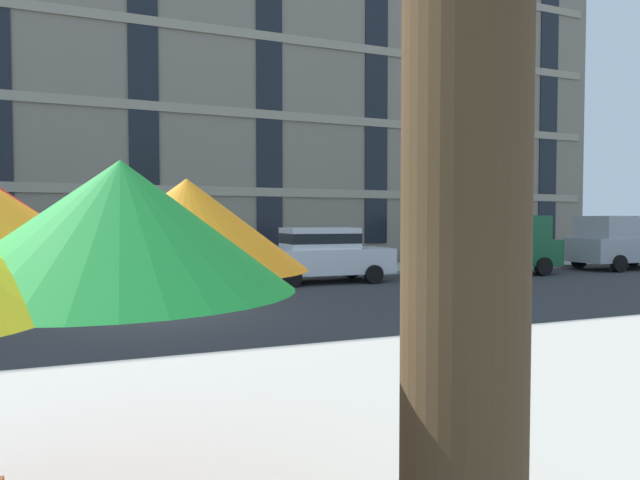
% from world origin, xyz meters
% --- Properties ---
extents(ground_plane, '(120.00, 120.00, 0.00)m').
position_xyz_m(ground_plane, '(0.00, 0.00, 0.00)').
color(ground_plane, '#38383A').
extents(sidewalk_far, '(56.00, 3.60, 0.12)m').
position_xyz_m(sidewalk_far, '(0.00, 6.80, 0.06)').
color(sidewalk_far, '#B2ADA3').
rests_on(sidewalk_far, ground).
extents(apartment_building, '(44.37, 12.08, 19.20)m').
position_xyz_m(apartment_building, '(0.00, 14.99, 9.60)').
color(apartment_building, gray).
rests_on(apartment_building, ground).
extents(sedan_silver, '(4.40, 1.98, 1.78)m').
position_xyz_m(sedan_silver, '(-1.90, 3.70, 0.95)').
color(sedan_silver, '#A8AAB2').
rests_on(sedan_silver, ground).
extents(sedan_white, '(4.40, 1.98, 1.78)m').
position_xyz_m(sedan_white, '(5.29, 3.70, 0.95)').
color(sedan_white, silver).
rests_on(sedan_white, ground).
extents(pickup_green, '(5.10, 2.12, 2.20)m').
position_xyz_m(pickup_green, '(12.19, 3.70, 1.03)').
color(pickup_green, '#195933').
rests_on(pickup_green, ground).
extents(pickup_silver, '(5.10, 2.12, 2.20)m').
position_xyz_m(pickup_silver, '(18.62, 3.70, 1.03)').
color(pickup_silver, '#A8AAB2').
rests_on(pickup_silver, ground).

